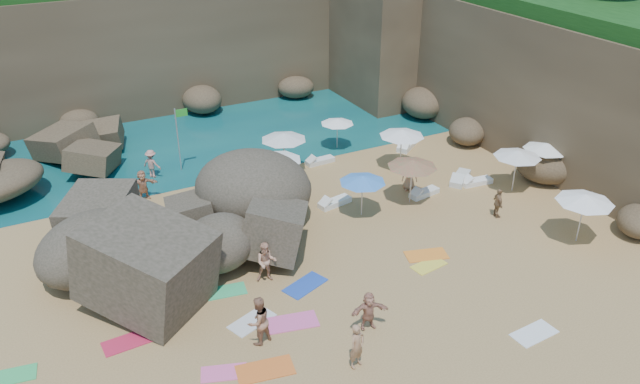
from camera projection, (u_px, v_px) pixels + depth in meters
name	position (u px, v px, depth m)	size (l,w,h in m)	color
ground	(310.00, 275.00, 25.83)	(120.00, 120.00, 0.00)	tan
seawater	(142.00, 79.00, 49.43)	(120.00, 120.00, 0.00)	#0C4751
cliff_back	(179.00, 40.00, 44.44)	(44.00, 8.00, 8.00)	brown
cliff_right	(530.00, 70.00, 37.95)	(8.00, 30.00, 8.00)	brown
cliff_corner	(394.00, 32.00, 46.59)	(10.00, 12.00, 8.00)	brown
rock_outcrop	(177.00, 257.00, 26.97)	(9.05, 6.79, 3.62)	brown
flag_pole	(179.00, 131.00, 33.67)	(0.70, 0.07, 3.61)	silver
parasol_0	(221.00, 195.00, 28.27)	(2.06, 2.06, 1.95)	silver
parasol_1	(337.00, 121.00, 36.60)	(1.97, 1.97, 1.87)	silver
parasol_2	(284.00, 136.00, 33.40)	(2.49, 2.49, 2.35)	silver
parasol_3	(402.00, 133.00, 33.87)	(2.48, 2.48, 2.34)	silver
parasol_5	(277.00, 157.00, 31.07)	(2.48, 2.48, 2.35)	silver
parasol_6	(412.00, 163.00, 30.41)	(2.48, 2.48, 2.34)	silver
parasol_7	(518.00, 154.00, 31.58)	(2.41, 2.41, 2.28)	silver
parasol_8	(546.00, 147.00, 32.55)	(2.32, 2.32, 2.20)	silver
parasol_10	(363.00, 179.00, 29.35)	(2.24, 2.24, 2.12)	silver
parasol_11	(585.00, 198.00, 27.15)	(2.51, 2.51, 2.38)	silver
lounger_0	(320.00, 161.00, 35.44)	(1.69, 0.56, 0.26)	silver
lounger_1	(424.00, 193.00, 31.99)	(1.68, 0.56, 0.26)	white
lounger_2	(407.00, 145.00, 37.40)	(1.98, 0.66, 0.31)	white
lounger_3	(335.00, 202.00, 31.08)	(1.77, 0.59, 0.27)	white
lounger_4	(477.00, 182.00, 33.12)	(1.73, 0.58, 0.27)	white
lounger_5	(460.00, 178.00, 33.43)	(1.99, 0.66, 0.31)	silver
towel_1	(224.00, 373.00, 20.83)	(1.53, 0.77, 0.03)	pink
towel_2	(265.00, 370.00, 20.95)	(1.93, 0.97, 0.03)	orange
towel_3	(11.00, 376.00, 20.68)	(1.60, 0.80, 0.03)	green
towel_5	(252.00, 321.00, 23.18)	(1.77, 0.88, 0.03)	silver
towel_7	(128.00, 342.00, 22.17)	(1.73, 0.87, 0.03)	#C52243
towel_8	(305.00, 285.00, 25.16)	(1.83, 0.91, 0.03)	#224AB5
towel_9	(292.00, 322.00, 23.13)	(1.92, 0.96, 0.03)	#E95A9B
towel_10	(426.00, 255.00, 27.11)	(1.82, 0.91, 0.03)	orange
towel_11	(225.00, 291.00, 24.80)	(1.67, 0.83, 0.03)	#36BF75
towel_12	(429.00, 265.00, 26.42)	(1.53, 0.77, 0.03)	yellow
towel_13	(534.00, 333.00, 22.58)	(1.72, 0.86, 0.03)	white
person_stand_1	(259.00, 321.00, 21.75)	(0.92, 0.72, 1.90)	#A67153
person_stand_2	(152.00, 164.00, 33.55)	(1.02, 0.42, 1.58)	tan
person_stand_3	(498.00, 203.00, 29.73)	(0.88, 0.37, 1.50)	#936E49
person_stand_4	(410.00, 175.00, 32.24)	(0.80, 0.44, 1.63)	tan
person_stand_5	(143.00, 185.00, 31.33)	(1.47, 0.42, 1.59)	tan
person_lie_3	(368.00, 323.00, 22.78)	(1.41, 1.52, 0.40)	tan
person_lie_4	(356.00, 361.00, 21.04)	(0.61, 1.68, 0.40)	#A57652
person_lie_5	(267.00, 274.00, 25.33)	(0.85, 1.74, 0.66)	tan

